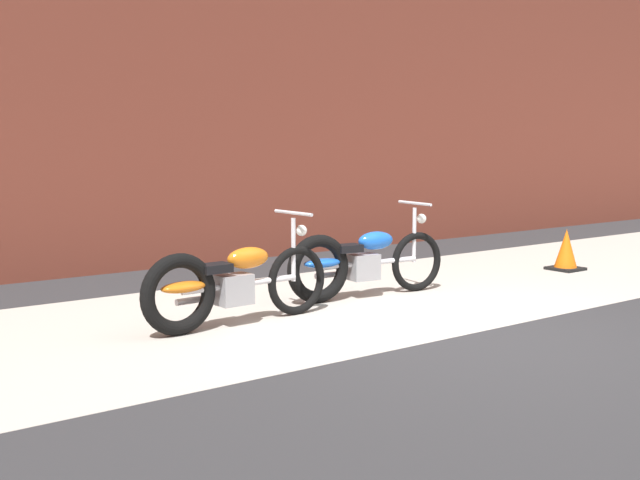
% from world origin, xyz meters
% --- Properties ---
extents(ground_plane, '(80.00, 80.00, 0.00)m').
position_xyz_m(ground_plane, '(0.00, 0.00, 0.00)').
color(ground_plane, '#2D2D30').
extents(sidewalk_slab, '(36.00, 3.50, 0.01)m').
position_xyz_m(sidewalk_slab, '(0.00, 1.75, 0.00)').
color(sidewalk_slab, '#B2ADA3').
rests_on(sidewalk_slab, ground).
extents(brick_building_wall, '(36.00, 0.50, 6.07)m').
position_xyz_m(brick_building_wall, '(0.00, 5.20, 3.03)').
color(brick_building_wall, brown).
rests_on(brick_building_wall, ground).
extents(motorcycle_orange, '(2.01, 0.58, 1.03)m').
position_xyz_m(motorcycle_orange, '(-1.59, 1.51, 0.40)').
color(motorcycle_orange, black).
rests_on(motorcycle_orange, ground).
extents(motorcycle_blue, '(2.01, 0.59, 1.03)m').
position_xyz_m(motorcycle_blue, '(0.20, 1.82, 0.40)').
color(motorcycle_blue, black).
rests_on(motorcycle_blue, ground).
extents(traffic_cone, '(0.40, 0.40, 0.55)m').
position_xyz_m(traffic_cone, '(3.62, 1.63, 0.25)').
color(traffic_cone, orange).
rests_on(traffic_cone, ground).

